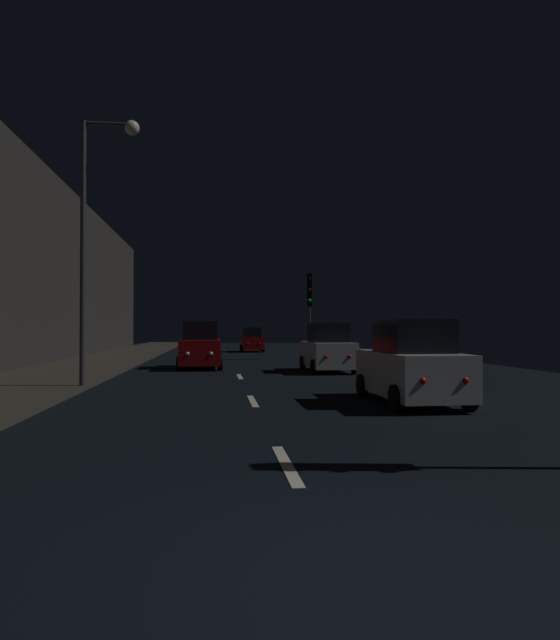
{
  "coord_description": "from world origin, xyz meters",
  "views": [
    {
      "loc": [
        -0.95,
        -4.27,
        1.81
      ],
      "look_at": [
        1.77,
        18.47,
        2.19
      ],
      "focal_mm": 30.78,
      "sensor_mm": 36.0,
      "label": 1
    }
  ],
  "objects_px": {
    "car_approaching_headlights": "(201,347)",
    "traffic_light_far_right": "(310,297)",
    "car_parked_right_near": "(411,365)",
    "car_parked_right_far": "(328,350)",
    "car_distant_taillights": "(252,341)",
    "streetlamp_overhead": "(98,213)"
  },
  "relations": [
    {
      "from": "traffic_light_far_right",
      "to": "car_parked_right_near",
      "type": "relative_size",
      "value": 1.25
    },
    {
      "from": "car_parked_right_far",
      "to": "car_distant_taillights",
      "type": "distance_m",
      "value": 20.73
    },
    {
      "from": "car_approaching_headlights",
      "to": "car_parked_right_far",
      "type": "bearing_deg",
      "value": 63.45
    },
    {
      "from": "traffic_light_far_right",
      "to": "car_approaching_headlights",
      "type": "height_order",
      "value": "traffic_light_far_right"
    },
    {
      "from": "traffic_light_far_right",
      "to": "car_parked_right_near",
      "type": "height_order",
      "value": "traffic_light_far_right"
    },
    {
      "from": "traffic_light_far_right",
      "to": "car_parked_right_far",
      "type": "height_order",
      "value": "traffic_light_far_right"
    },
    {
      "from": "streetlamp_overhead",
      "to": "car_distant_taillights",
      "type": "distance_m",
      "value": 27.91
    },
    {
      "from": "car_parked_right_near",
      "to": "car_approaching_headlights",
      "type": "bearing_deg",
      "value": 23.13
    },
    {
      "from": "car_approaching_headlights",
      "to": "car_parked_right_far",
      "type": "xyz_separation_m",
      "value": [
        5.4,
        -2.7,
        -0.04
      ]
    },
    {
      "from": "car_approaching_headlights",
      "to": "car_distant_taillights",
      "type": "bearing_deg",
      "value": 168.7
    },
    {
      "from": "streetlamp_overhead",
      "to": "car_approaching_headlights",
      "type": "distance_m",
      "value": 10.24
    },
    {
      "from": "streetlamp_overhead",
      "to": "traffic_light_far_right",
      "type": "bearing_deg",
      "value": 59.25
    },
    {
      "from": "car_parked_right_near",
      "to": "car_parked_right_far",
      "type": "relative_size",
      "value": 0.99
    },
    {
      "from": "car_parked_right_near",
      "to": "car_distant_taillights",
      "type": "distance_m",
      "value": 30.65
    },
    {
      "from": "traffic_light_far_right",
      "to": "car_distant_taillights",
      "type": "bearing_deg",
      "value": -155.78
    },
    {
      "from": "streetlamp_overhead",
      "to": "car_parked_right_far",
      "type": "xyz_separation_m",
      "value": [
        8.21,
        6.17,
        -4.31
      ]
    },
    {
      "from": "traffic_light_far_right",
      "to": "car_distant_taillights",
      "type": "relative_size",
      "value": 1.32
    },
    {
      "from": "traffic_light_far_right",
      "to": "car_distant_taillights",
      "type": "distance_m",
      "value": 12.3
    },
    {
      "from": "traffic_light_far_right",
      "to": "streetlamp_overhead",
      "type": "distance_m",
      "value": 17.67
    },
    {
      "from": "car_approaching_headlights",
      "to": "traffic_light_far_right",
      "type": "bearing_deg",
      "value": 135.27
    },
    {
      "from": "traffic_light_far_right",
      "to": "car_parked_right_near",
      "type": "distance_m",
      "value": 19.13
    },
    {
      "from": "streetlamp_overhead",
      "to": "car_approaching_headlights",
      "type": "xyz_separation_m",
      "value": [
        2.8,
        8.87,
        -4.26
      ]
    }
  ]
}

